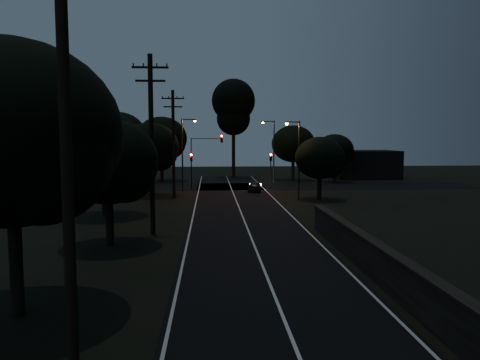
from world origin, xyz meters
TOP-DOWN VIEW (x-y plane):
  - ground at (0.00, 0.00)m, footprint 160.00×160.00m
  - road_surface at (0.00, 31.12)m, footprint 60.00×70.00m
  - retaining_wall at (7.74, 3.00)m, footprint 6.93×26.00m
  - utility_pole_near at (-6.00, -2.00)m, footprint 2.20×0.30m
  - utility_pole_mid at (-6.00, 15.00)m, footprint 2.20×0.30m
  - utility_pole_far at (-6.00, 32.00)m, footprint 2.20×0.30m
  - tree_left_a at (-8.74, 1.85)m, footprint 7.33×7.33m
  - tree_left_b at (-7.80, 11.89)m, footprint 5.54×5.54m
  - tree_left_c at (-10.28, 21.87)m, footprint 6.31×6.31m
  - tree_left_d at (-8.29, 33.88)m, footprint 5.88×5.88m
  - tree_far_nw at (-8.76, 49.86)m, footprint 6.88×6.88m
  - tree_far_w at (-13.75, 45.86)m, footprint 7.16×7.16m
  - tree_far_ne at (9.21, 49.88)m, footprint 5.98×5.98m
  - tree_far_e at (14.18, 46.90)m, footprint 5.01×5.01m
  - tree_right_a at (8.17, 29.90)m, footprint 4.74×4.74m
  - tall_pine at (1.00, 55.00)m, footprint 6.35×6.35m
  - building_left at (-20.00, 52.00)m, footprint 10.00×8.00m
  - building_right at (20.00, 53.00)m, footprint 9.00×7.00m
  - signal_left at (-4.60, 39.99)m, footprint 0.28×0.35m
  - signal_right at (4.60, 39.99)m, footprint 0.28×0.35m
  - signal_mast at (-2.91, 39.99)m, footprint 3.70×0.35m
  - streetlight_a at (-5.31, 38.00)m, footprint 1.66×0.26m
  - streetlight_b at (5.31, 44.00)m, footprint 1.66×0.26m
  - streetlight_c at (5.83, 30.00)m, footprint 1.46×0.26m
  - car at (2.46, 37.04)m, footprint 1.84×3.61m

SIDE VIEW (x-z plane):
  - ground at x=0.00m, z-range 0.00..0.00m
  - road_surface at x=0.00m, z-range 0.00..0.03m
  - car at x=2.46m, z-range 0.00..1.18m
  - retaining_wall at x=7.74m, z-range -0.18..1.42m
  - building_right at x=20.00m, z-range 0.00..4.00m
  - building_left at x=-20.00m, z-range 0.00..4.40m
  - signal_left at x=-4.60m, z-range 0.79..4.89m
  - signal_right at x=4.60m, z-range 0.79..4.89m
  - tree_right_a at x=8.17m, z-range 0.89..6.92m
  - tree_far_e at x=14.18m, z-range 0.94..7.29m
  - signal_mast at x=-2.91m, z-range 1.21..7.46m
  - streetlight_c at x=5.83m, z-range 0.60..8.10m
  - tree_left_b at x=-7.80m, z-range 1.05..8.09m
  - streetlight_a at x=-5.31m, z-range 0.64..8.64m
  - streetlight_b at x=5.31m, z-range 0.64..8.64m
  - tree_left_d at x=-8.29m, z-range 1.10..8.56m
  - tree_far_ne at x=9.21m, z-range 1.11..8.68m
  - tree_left_c at x=-10.28m, z-range 1.17..9.14m
  - utility_pole_far at x=-6.00m, z-range 0.23..10.73m
  - tree_far_nw at x=-8.76m, z-range 1.29..10.00m
  - utility_pole_mid at x=-6.00m, z-range 0.24..11.24m
  - tree_far_w at x=-13.75m, z-range 1.37..10.49m
  - tree_left_a at x=-8.74m, z-range 1.37..10.64m
  - utility_pole_near at x=-6.00m, z-range 0.25..12.25m
  - tall_pine at x=1.00m, z-range 3.18..17.61m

